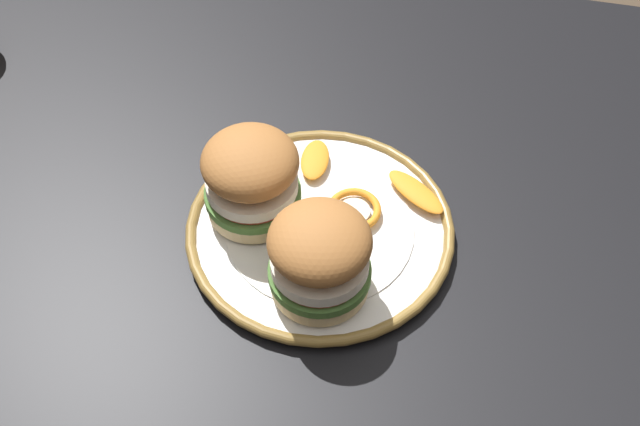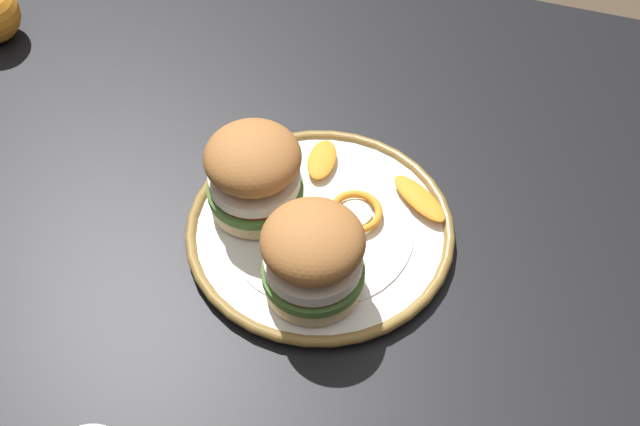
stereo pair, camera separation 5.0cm
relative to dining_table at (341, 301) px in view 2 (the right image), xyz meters
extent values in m
cube|color=black|center=(0.00, 0.00, 0.07)|extent=(1.41, 0.98, 0.03)
cube|color=black|center=(-0.65, 0.43, -0.29)|extent=(0.06, 0.06, 0.69)
cylinder|color=white|center=(-0.03, 0.02, 0.09)|extent=(0.27, 0.27, 0.01)
torus|color=olive|center=(-0.03, 0.02, 0.10)|extent=(0.29, 0.29, 0.01)
cylinder|color=white|center=(-0.03, 0.02, 0.10)|extent=(0.20, 0.20, 0.00)
cylinder|color=beige|center=(-0.02, -0.05, 0.11)|extent=(0.10, 0.10, 0.02)
cylinder|color=#477033|center=(-0.02, -0.05, 0.13)|extent=(0.10, 0.10, 0.01)
cylinder|color=#BC3828|center=(-0.02, -0.05, 0.13)|extent=(0.09, 0.09, 0.01)
cylinder|color=silver|center=(-0.02, -0.05, 0.14)|extent=(0.10, 0.10, 0.01)
ellipsoid|color=#A36633|center=(-0.02, -0.05, 0.18)|extent=(0.14, 0.14, 0.05)
cylinder|color=beige|center=(-0.11, 0.03, 0.11)|extent=(0.10, 0.10, 0.02)
cylinder|color=#477033|center=(-0.11, 0.03, 0.13)|extent=(0.10, 0.10, 0.01)
cylinder|color=#BC3828|center=(-0.11, 0.03, 0.13)|extent=(0.09, 0.09, 0.01)
cylinder|color=silver|center=(-0.11, 0.03, 0.14)|extent=(0.10, 0.10, 0.01)
ellipsoid|color=#A36633|center=(-0.11, 0.03, 0.18)|extent=(0.14, 0.14, 0.05)
torus|color=orange|center=(0.00, 0.05, 0.11)|extent=(0.08, 0.08, 0.01)
cylinder|color=#F4E5C6|center=(0.00, 0.05, 0.10)|extent=(0.04, 0.04, 0.00)
ellipsoid|color=orange|center=(-0.06, 0.11, 0.11)|extent=(0.04, 0.06, 0.01)
ellipsoid|color=orange|center=(0.06, 0.09, 0.11)|extent=(0.08, 0.07, 0.01)
camera|label=1|loc=(0.09, -0.55, 0.85)|focal=50.08mm
camera|label=2|loc=(0.14, -0.53, 0.85)|focal=50.08mm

